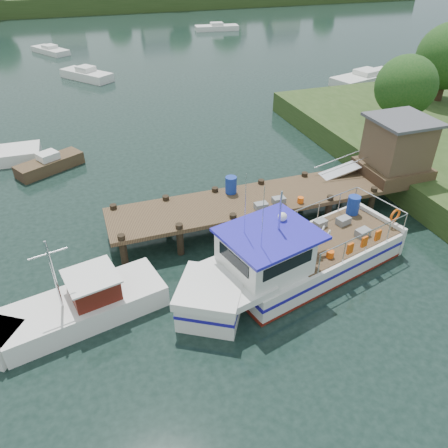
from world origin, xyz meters
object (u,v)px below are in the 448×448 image
object	(u,v)px
work_boat	(75,308)
moored_b	(87,75)
moored_d	(50,50)
lobster_boat	(290,261)
moored_rowboat	(50,164)
dock	(353,166)
moored_far	(217,27)
moored_c	(366,78)

from	to	relation	value
work_boat	moored_b	xyz separation A→B (m)	(3.04, 33.64, -0.13)
moored_d	lobster_boat	bearing A→B (deg)	-80.18
work_boat	moored_d	xyz separation A→B (m)	(-0.22, 47.02, -0.24)
work_boat	moored_rowboat	distance (m)	13.54
dock	moored_far	bearing A→B (deg)	79.31
moored_far	work_boat	bearing A→B (deg)	-121.40
lobster_boat	moored_far	world-z (taller)	lobster_boat
lobster_boat	moored_rowboat	size ratio (longest dim) A/B	2.64
moored_d	dock	bearing A→B (deg)	-72.04
lobster_boat	moored_b	size ratio (longest dim) A/B	1.92
lobster_boat	moored_c	xyz separation A→B (m)	(20.28, 24.04, -0.51)
moored_b	moored_d	distance (m)	13.77
lobster_boat	moored_rowboat	bearing A→B (deg)	109.14
moored_far	moored_c	world-z (taller)	moored_c
work_boat	moored_c	world-z (taller)	work_boat
moored_rowboat	moored_b	bearing A→B (deg)	80.14
work_boat	moored_b	bearing A→B (deg)	72.66
dock	moored_far	size ratio (longest dim) A/B	2.48
moored_far	moored_b	distance (m)	29.78
work_boat	moored_b	size ratio (longest dim) A/B	1.26
moored_far	moored_b	world-z (taller)	moored_b
dock	moored_b	bearing A→B (deg)	110.64
moored_b	work_boat	bearing A→B (deg)	-77.48
dock	moored_rowboat	world-z (taller)	dock
work_boat	moored_c	xyz separation A→B (m)	(28.77, 23.55, -0.15)
moored_d	moored_rowboat	bearing A→B (deg)	-91.46
lobster_boat	moored_b	xyz separation A→B (m)	(-5.45, 34.14, -0.49)
work_boat	lobster_boat	bearing A→B (deg)	-15.50
work_boat	moored_c	distance (m)	37.18
lobster_boat	moored_d	size ratio (longest dim) A/B	1.88
moored_c	work_boat	bearing A→B (deg)	-146.16
lobster_boat	moored_b	bearing A→B (deg)	84.82
moored_far	moored_b	xyz separation A→B (m)	(-20.79, -21.33, 0.06)
dock	moored_d	size ratio (longest dim) A/B	2.83
lobster_boat	moored_far	size ratio (longest dim) A/B	1.64
lobster_boat	moored_far	bearing A→B (deg)	60.28
moored_b	moored_d	xyz separation A→B (m)	(-3.26, 13.38, -0.11)
moored_c	moored_d	bearing A→B (deg)	135.54
moored_c	moored_d	size ratio (longest dim) A/B	1.39
moored_far	moored_rowboat	bearing A→B (deg)	-128.61
work_boat	moored_far	world-z (taller)	work_boat
lobster_boat	work_boat	world-z (taller)	lobster_boat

